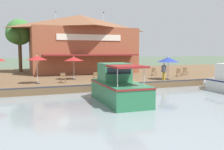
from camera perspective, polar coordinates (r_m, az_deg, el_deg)
The scene contains 16 objects.
ground_plane at distance 21.04m, azimuth 3.14°, elevation -3.69°, with size 220.00×220.00×0.00m, color #4C5B47.
quay_deck at distance 31.31m, azimuth -4.94°, elevation -0.10°, with size 22.00×56.00×0.60m, color brown.
quay_edge_fender at distance 21.04m, azimuth 3.04°, elevation -1.91°, with size 0.20×50.40×0.10m, color #2D2D33.
waterfront_restaurant at distance 33.91m, azimuth -7.19°, elevation 7.29°, with size 11.31×13.48×8.12m.
patio_umbrella_mid_patio_left at distance 24.77m, azimuth 12.72°, elevation 3.46°, with size 2.05×2.05×2.21m.
patio_umbrella_near_quay_edge at distance 21.92m, azimuth -16.78°, elevation 3.74°, with size 1.70×1.70×2.40m.
patio_umbrella_by_entrance at distance 24.36m, azimuth -8.74°, elevation 3.66°, with size 1.90×1.90×2.23m.
cafe_chair_under_first_umbrella at distance 22.13m, azimuth -11.13°, elevation -0.52°, with size 0.48×0.48×0.85m.
cafe_chair_back_row_seat at distance 28.74m, azimuth 9.58°, elevation 0.89°, with size 0.50×0.50×0.85m.
cafe_chair_mid_patio at distance 22.59m, azimuth -3.67°, elevation -0.30°, with size 0.51×0.51×0.85m.
cafe_chair_facing_river at distance 29.85m, azimuth 16.41°, elevation 0.91°, with size 0.52×0.52×0.85m.
cafe_chair_far_corner_seat at distance 28.11m, azimuth 15.05°, elevation 0.67°, with size 0.53×0.53×0.85m.
person_at_quay_edge at distance 24.09m, azimuth 11.76°, elevation 1.20°, with size 0.45×0.45×1.61m.
motorboat_far_downstream at distance 16.64m, azimuth 0.89°, elevation -2.78°, with size 6.42×2.52×2.48m.
tree_downstream_bank at distance 35.19m, azimuth -20.63°, elevation 8.99°, with size 3.58×3.41×6.94m.
tree_upstream_bank at distance 37.47m, azimuth -14.14°, elevation 8.61°, with size 3.81×3.63×6.80m.
Camera 1 is at (19.03, -8.33, 3.39)m, focal length 40.00 mm.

